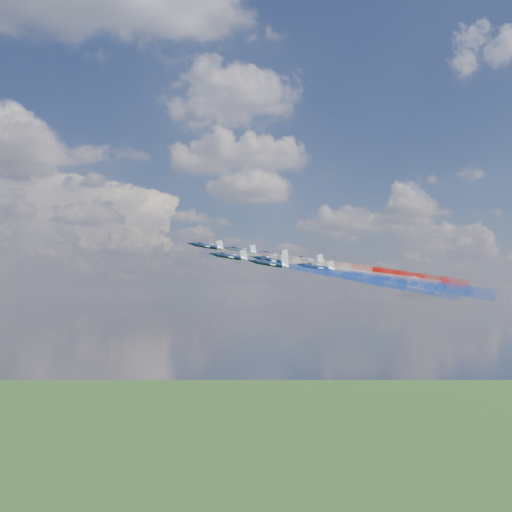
{
  "coord_description": "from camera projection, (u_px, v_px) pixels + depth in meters",
  "views": [
    {
      "loc": [
        -23.05,
        -144.95,
        145.87
      ],
      "look_at": [
        5.31,
        12.43,
        156.6
      ],
      "focal_mm": 40.85,
      "sensor_mm": 36.0,
      "label": 1
    }
  ],
  "objects": [
    {
      "name": "trail_center_third",
      "position": [
        364.0,
        274.0,
        157.62
      ],
      "size": [
        41.17,
        12.93,
        10.58
      ],
      "primitive_type": null,
      "rotation": [
        0.16,
        -0.13,
        1.33
      ],
      "color": "white"
    },
    {
      "name": "jet_inner_right",
      "position": [
        240.0,
        250.0,
        169.98
      ],
      "size": [
        12.75,
        11.06,
        5.66
      ],
      "primitive_type": null,
      "rotation": [
        0.16,
        -0.13,
        1.33
      ],
      "color": "black"
    },
    {
      "name": "trail_outer_left",
      "position": [
        373.0,
        280.0,
        140.93
      ],
      "size": [
        41.17,
        12.93,
        10.58
      ],
      "primitive_type": null,
      "rotation": [
        0.16,
        -0.13,
        1.33
      ],
      "color": "blue"
    },
    {
      "name": "trail_inner_right",
      "position": [
        327.0,
        264.0,
        168.69
      ],
      "size": [
        41.17,
        12.93,
        10.58
      ],
      "primitive_type": null,
      "rotation": [
        0.16,
        -0.13,
        1.33
      ],
      "color": "red"
    },
    {
      "name": "jet_outer_left",
      "position": [
        270.0,
        264.0,
        142.23
      ],
      "size": [
        12.75,
        11.06,
        5.66
      ],
      "primitive_type": null,
      "rotation": [
        0.16,
        -0.13,
        1.33
      ],
      "color": "black"
    },
    {
      "name": "trail_inner_left",
      "position": [
        326.0,
        272.0,
        150.27
      ],
      "size": [
        41.17,
        12.93,
        10.58
      ],
      "primitive_type": null,
      "rotation": [
        0.16,
        -0.13,
        1.33
      ],
      "color": "blue"
    },
    {
      "name": "trail_rear_left",
      "position": [
        414.0,
        283.0,
        150.65
      ],
      "size": [
        41.17,
        12.93,
        10.58
      ],
      "primitive_type": null,
      "rotation": [
        0.16,
        -0.13,
        1.33
      ],
      "color": "blue"
    },
    {
      "name": "trail_lead",
      "position": [
        297.0,
        260.0,
        160.78
      ],
      "size": [
        41.17,
        12.93,
        10.58
      ],
      "primitive_type": null,
      "rotation": [
        0.16,
        -0.13,
        1.33
      ],
      "color": "white"
    },
    {
      "name": "jet_inner_left",
      "position": [
        229.0,
        257.0,
        151.56
      ],
      "size": [
        12.75,
        11.06,
        5.66
      ],
      "primitive_type": null,
      "rotation": [
        0.16,
        -0.13,
        1.33
      ],
      "color": "black"
    },
    {
      "name": "trail_outer_right",
      "position": [
        356.0,
        268.0,
        174.84
      ],
      "size": [
        41.17,
        12.93,
        10.58
      ],
      "primitive_type": null,
      "rotation": [
        0.16,
        -0.13,
        1.33
      ],
      "color": "red"
    },
    {
      "name": "jet_rear_left",
      "position": [
        317.0,
        267.0,
        151.95
      ],
      "size": [
        12.75,
        11.06,
        5.66
      ],
      "primitive_type": null,
      "rotation": [
        0.16,
        -0.13,
        1.33
      ],
      "color": "black"
    },
    {
      "name": "jet_center_third",
      "position": [
        271.0,
        260.0,
        158.92
      ],
      "size": [
        12.75,
        11.06,
        5.66
      ],
      "primitive_type": null,
      "rotation": [
        0.16,
        -0.13,
        1.33
      ],
      "color": "black"
    },
    {
      "name": "jet_lead",
      "position": [
        206.0,
        246.0,
        162.07
      ],
      "size": [
        12.75,
        11.06,
        5.66
      ],
      "primitive_type": null,
      "rotation": [
        0.16,
        -0.13,
        1.33
      ],
      "color": "black"
    },
    {
      "name": "jet_rear_right",
      "position": [
        307.0,
        260.0,
        167.78
      ],
      "size": [
        12.75,
        11.06,
        5.66
      ],
      "primitive_type": null,
      "rotation": [
        0.16,
        -0.13,
        1.33
      ],
      "color": "black"
    },
    {
      "name": "jet_outer_right",
      "position": [
        273.0,
        255.0,
        176.13
      ],
      "size": [
        12.75,
        11.06,
        5.66
      ],
      "primitive_type": null,
      "rotation": [
        0.16,
        -0.13,
        1.33
      ],
      "color": "black"
    },
    {
      "name": "trail_rear_right",
      "position": [
        395.0,
        274.0,
        166.49
      ],
      "size": [
        41.17,
        12.93,
        10.58
      ],
      "primitive_type": null,
      "rotation": [
        0.16,
        -0.13,
        1.33
      ],
      "color": "red"
    }
  ]
}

